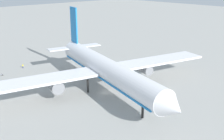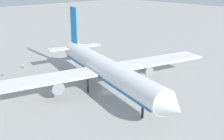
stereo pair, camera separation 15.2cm
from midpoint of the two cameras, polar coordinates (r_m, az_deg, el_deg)
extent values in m
plane|color=#9E9E99|center=(92.85, -1.11, -4.50)|extent=(600.00, 600.00, 0.00)
cylinder|color=white|center=(90.06, -1.14, 0.16)|extent=(58.50, 20.63, 6.97)
cone|color=white|center=(65.45, 12.20, -7.51)|extent=(7.03, 7.95, 6.83)
cone|color=white|center=(118.93, -8.55, 4.47)|extent=(8.34, 8.08, 6.62)
cube|color=#1972BF|center=(111.84, -7.80, 9.06)|extent=(5.95, 1.91, 13.80)
cube|color=white|center=(116.25, -4.99, 4.99)|extent=(6.57, 10.46, 0.36)
cube|color=white|center=(112.14, -10.50, 4.25)|extent=(6.57, 10.46, 0.36)
cube|color=white|center=(104.23, 8.87, 1.88)|extent=(17.53, 38.17, 0.70)
cylinder|color=slate|center=(100.85, 6.65, 0.22)|extent=(6.28, 4.57, 3.32)
cube|color=white|center=(85.75, -15.21, -2.19)|extent=(17.53, 38.17, 0.70)
cylinder|color=slate|center=(86.98, -11.38, -3.23)|extent=(5.86, 5.00, 3.91)
cylinder|color=black|center=(76.04, 6.19, -8.17)|extent=(0.70, 0.70, 4.46)
cylinder|color=black|center=(96.87, 0.94, -2.09)|extent=(0.70, 0.70, 4.46)
cylinder|color=black|center=(92.25, -4.99, -3.23)|extent=(0.70, 0.70, 4.46)
cube|color=#1972BF|center=(90.68, -1.13, -0.99)|extent=(56.14, 19.74, 0.50)
cylinder|color=black|center=(116.04, -21.38, -0.96)|extent=(0.18, 0.41, 0.40)
cylinder|color=black|center=(117.34, -21.55, -0.77)|extent=(0.18, 0.41, 0.40)
cylinder|color=navy|center=(122.58, -17.68, 0.56)|extent=(0.45, 0.45, 0.87)
cylinder|color=yellow|center=(122.37, -17.71, 0.90)|extent=(0.56, 0.56, 0.65)
sphere|color=#8C6647|center=(122.24, -17.73, 1.10)|extent=(0.24, 0.24, 0.24)
camera|label=1|loc=(0.08, -90.05, -0.02)|focal=44.98mm
camera|label=2|loc=(0.08, 89.95, 0.02)|focal=44.98mm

